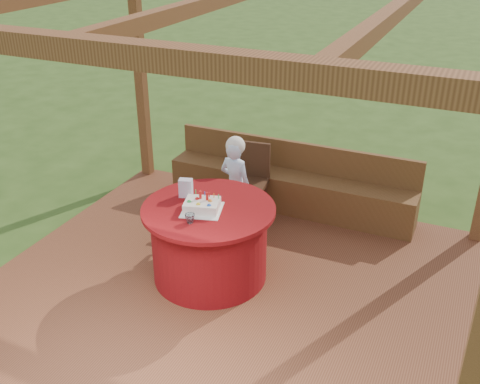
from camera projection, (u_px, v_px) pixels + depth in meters
name	position (u px, v px, depth m)	size (l,w,h in m)	color
ground	(230.00, 293.00, 5.54)	(60.00, 60.00, 0.00)	#284316
deck	(230.00, 288.00, 5.51)	(4.50, 4.00, 0.12)	brown
pergola	(227.00, 47.00, 4.46)	(4.50, 4.00, 2.72)	brown
bench	(290.00, 188.00, 6.76)	(3.00, 0.42, 0.80)	brown
table	(209.00, 242.00, 5.42)	(1.27, 1.27, 0.77)	maroon
chair	(249.00, 177.00, 6.50)	(0.49, 0.49, 0.88)	#392012
elderly_woman	(236.00, 183.00, 6.17)	(0.44, 0.33, 1.12)	#ABCFFF
birthday_cake	(202.00, 205.00, 5.18)	(0.44, 0.44, 0.17)	white
gift_bag	(186.00, 188.00, 5.41)	(0.13, 0.08, 0.18)	#ED99CD
drinking_glass	(190.00, 219.00, 4.97)	(0.09, 0.09, 0.08)	white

